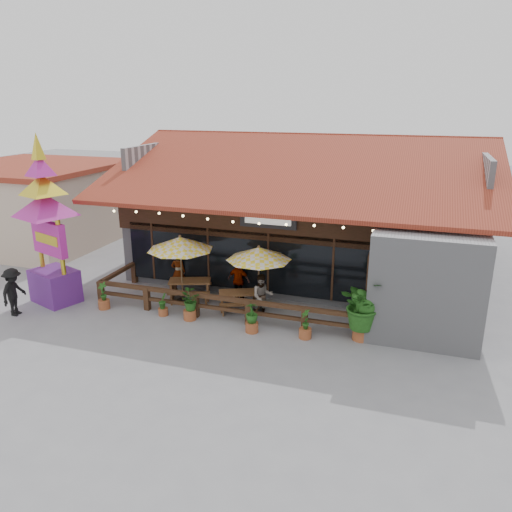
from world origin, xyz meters
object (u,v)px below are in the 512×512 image
(picnic_table_left, at_px, (190,286))
(pedestrian, at_px, (14,292))
(thai_sign_tower, at_px, (45,210))
(tropical_plant, at_px, (363,305))
(umbrella_left, at_px, (180,244))
(umbrella_right, at_px, (259,254))
(picnic_table_right, at_px, (239,298))

(picnic_table_left, xyz_separation_m, pedestrian, (-5.38, -3.39, 0.37))
(thai_sign_tower, relative_size, tropical_plant, 3.27)
(umbrella_left, bearing_deg, thai_sign_tower, -161.94)
(umbrella_right, xyz_separation_m, thai_sign_tower, (-7.77, -1.60, 1.43))
(umbrella_left, bearing_deg, picnic_table_right, -1.11)
(thai_sign_tower, bearing_deg, umbrella_left, 18.06)
(umbrella_left, distance_m, umbrella_right, 3.09)
(umbrella_right, height_order, tropical_plant, umbrella_right)
(picnic_table_left, distance_m, tropical_plant, 7.02)
(picnic_table_right, height_order, pedestrian, pedestrian)
(umbrella_left, height_order, umbrella_right, umbrella_left)
(umbrella_left, xyz_separation_m, umbrella_right, (3.09, 0.07, -0.12))
(picnic_table_left, height_order, picnic_table_right, picnic_table_left)
(picnic_table_right, height_order, thai_sign_tower, thai_sign_tower)
(umbrella_left, height_order, picnic_table_left, umbrella_left)
(umbrella_left, xyz_separation_m, thai_sign_tower, (-4.68, -1.53, 1.31))
(umbrella_right, distance_m, pedestrian, 8.97)
(thai_sign_tower, height_order, tropical_plant, thai_sign_tower)
(umbrella_left, distance_m, picnic_table_left, 1.86)
(picnic_table_left, xyz_separation_m, thai_sign_tower, (-4.84, -1.87, 3.13))
(tropical_plant, relative_size, pedestrian, 1.18)
(picnic_table_left, xyz_separation_m, tropical_plant, (6.83, -1.43, 0.69))
(umbrella_left, bearing_deg, picnic_table_left, 64.09)
(picnic_table_left, height_order, tropical_plant, tropical_plant)
(picnic_table_left, distance_m, pedestrian, 6.37)
(tropical_plant, xyz_separation_m, pedestrian, (-12.21, -1.96, -0.32))
(picnic_table_right, bearing_deg, umbrella_right, 8.99)
(tropical_plant, height_order, pedestrian, tropical_plant)
(umbrella_left, height_order, pedestrian, umbrella_left)
(picnic_table_left, bearing_deg, picnic_table_right, -10.04)
(picnic_table_left, bearing_deg, thai_sign_tower, -158.93)
(umbrella_right, distance_m, thai_sign_tower, 8.06)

